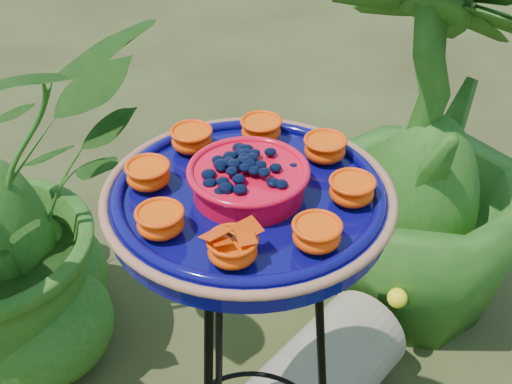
% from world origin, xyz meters
% --- Properties ---
extents(tripod_stand, '(0.35, 0.35, 0.81)m').
position_xyz_m(tripod_stand, '(0.03, 0.09, 0.49)').
color(tripod_stand, black).
rests_on(tripod_stand, ground).
extents(feeder_dish, '(0.49, 0.49, 0.10)m').
position_xyz_m(feeder_dish, '(0.03, 0.09, 0.84)').
color(feeder_dish, '#080753').
rests_on(feeder_dish, tripod_stand).
extents(shrub_back_right, '(0.80, 0.80, 1.02)m').
position_xyz_m(shrub_back_right, '(0.62, 0.62, 0.51)').
color(shrub_back_right, '#1C4C14').
rests_on(shrub_back_right, ground).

